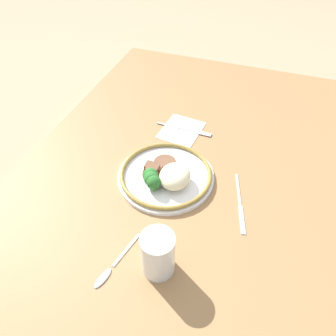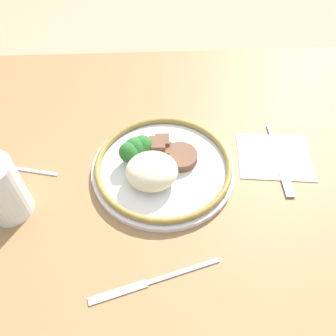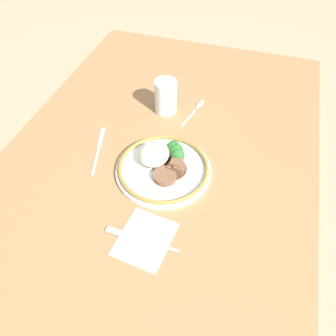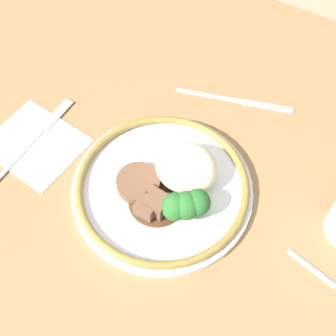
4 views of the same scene
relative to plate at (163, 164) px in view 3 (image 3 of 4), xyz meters
name	(u,v)px [view 3 (image 3 of 4)]	position (x,y,z in m)	size (l,w,h in m)	color
ground_plane	(154,173)	(0.00, 0.03, -0.05)	(8.00, 8.00, 0.00)	#998466
dining_table	(154,170)	(0.00, 0.03, -0.04)	(1.50, 0.93, 0.03)	olive
napkin	(145,239)	(-0.23, -0.03, -0.02)	(0.16, 0.14, 0.00)	white
plate	(163,164)	(0.00, 0.00, 0.00)	(0.27, 0.27, 0.07)	white
juice_glass	(166,98)	(0.26, 0.07, 0.03)	(0.07, 0.07, 0.11)	#F4AD19
fork	(135,238)	(-0.24, 0.00, -0.02)	(0.02, 0.19, 0.00)	#ADADB2
knife	(99,149)	(0.02, 0.22, -0.02)	(0.20, 0.06, 0.00)	#ADADB2
spoon	(197,107)	(0.30, -0.03, -0.02)	(0.16, 0.05, 0.01)	#ADADB2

